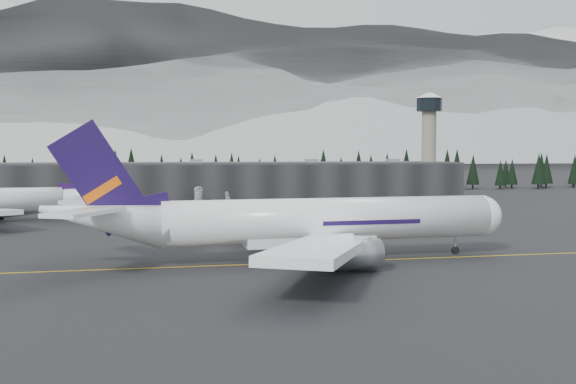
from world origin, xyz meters
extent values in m
plane|color=black|center=(0.00, 0.00, 0.00)|extent=(1400.00, 1400.00, 0.00)
cube|color=gold|center=(0.00, -2.00, 0.01)|extent=(400.00, 0.40, 0.02)
cube|color=black|center=(0.00, 125.00, 6.00)|extent=(160.00, 30.00, 12.00)
cube|color=#333335|center=(0.00, 125.00, 12.30)|extent=(160.00, 30.00, 0.60)
cylinder|color=gray|center=(75.00, 128.00, 16.00)|extent=(5.20, 5.20, 32.00)
cylinder|color=black|center=(75.00, 128.00, 33.25)|extent=(9.20, 9.20, 4.50)
cone|color=silver|center=(75.00, 128.00, 36.70)|extent=(10.00, 10.00, 2.00)
cube|color=black|center=(0.00, 162.00, 7.50)|extent=(360.00, 20.00, 15.00)
cylinder|color=white|center=(2.57, 0.40, 6.02)|extent=(50.51, 8.30, 6.56)
sphere|color=white|center=(27.70, 1.28, 6.02)|extent=(6.56, 6.56, 6.56)
cone|color=white|center=(-30.22, -0.74, 7.00)|extent=(18.59, 7.20, 9.50)
cube|color=white|center=(-4.58, 17.12, 4.27)|extent=(22.89, 30.91, 2.80)
cylinder|color=#9A9CA2|center=(2.19, 11.33, 2.41)|extent=(7.25, 4.40, 4.16)
cube|color=white|center=(-3.40, -16.77, 4.27)|extent=(21.30, 31.38, 2.80)
cylinder|color=#9A9CA2|center=(2.95, -10.53, 2.41)|extent=(7.25, 4.40, 4.16)
cube|color=#1B0D41|center=(-30.77, -0.76, 12.58)|extent=(13.86, 1.03, 16.29)
cube|color=#EC5D0D|center=(-30.55, -0.75, 10.94)|extent=(5.35, 0.80, 4.01)
cube|color=white|center=(-32.64, 5.75, 8.53)|extent=(10.55, 12.81, 0.55)
cube|color=white|center=(-32.18, -7.37, 8.53)|extent=(9.99, 12.93, 0.55)
cylinder|color=black|center=(23.33, 1.12, 1.64)|extent=(0.55, 0.55, 3.28)
cylinder|color=black|center=(-5.26, 5.06, 1.64)|extent=(0.55, 0.55, 3.28)
cylinder|color=black|center=(-4.91, -4.78, 1.64)|extent=(0.55, 0.55, 3.28)
cone|color=white|center=(-38.66, 67.22, 5.94)|extent=(16.05, 7.06, 8.06)
cube|color=#290F49|center=(-38.20, 67.27, 10.67)|extent=(11.74, 1.61, 13.81)
cube|color=red|center=(-38.38, 67.25, 9.27)|extent=(4.55, 0.96, 3.40)
cube|color=white|center=(-36.27, 61.87, 7.23)|extent=(9.33, 10.72, 0.46)
cube|color=white|center=(-37.36, 72.94, 7.23)|extent=(8.01, 11.02, 0.46)
imported|color=white|center=(-10.65, 106.00, 0.76)|extent=(3.55, 5.86, 1.52)
imported|color=silver|center=(-1.73, 104.14, 0.68)|extent=(4.22, 2.41, 1.35)
camera|label=1|loc=(-23.12, -92.74, 16.28)|focal=40.00mm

